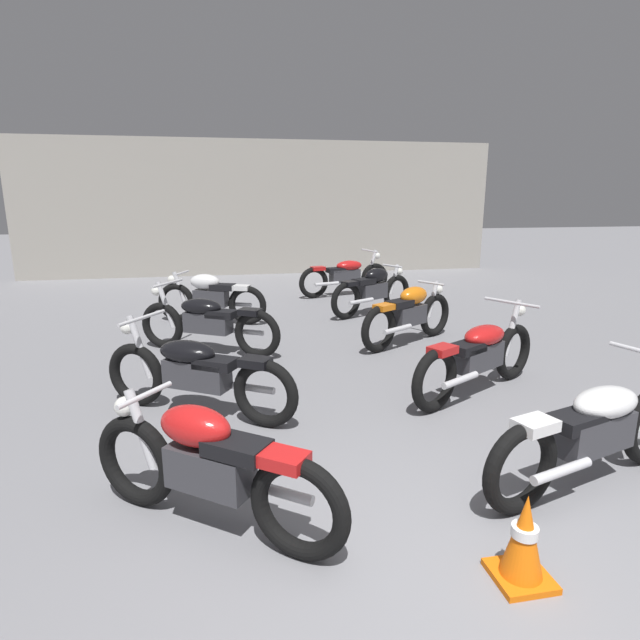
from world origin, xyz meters
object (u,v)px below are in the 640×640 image
object	(u,v)px
motorcycle_right_row_1	(479,355)
motorcycle_right_row_4	(345,275)
motorcycle_left_row_2	(207,321)
motorcycle_left_row_3	(211,297)
motorcycle_right_row_0	(595,430)
traffic_cone	(524,540)
motorcycle_right_row_3	(373,290)
motorcycle_left_row_1	(196,372)
motorcycle_right_row_2	(409,313)
motorcycle_left_row_0	(209,465)

from	to	relation	value
motorcycle_right_row_1	motorcycle_right_row_4	bearing A→B (deg)	90.64
motorcycle_right_row_4	motorcycle_left_row_2	bearing A→B (deg)	-127.51
motorcycle_left_row_3	motorcycle_right_row_0	size ratio (longest dim) A/B	0.88
traffic_cone	motorcycle_right_row_4	bearing A→B (deg)	82.99
motorcycle_right_row_3	motorcycle_left_row_1	bearing A→B (deg)	-126.86
motorcycle_left_row_2	motorcycle_right_row_4	distance (m)	4.75
motorcycle_right_row_0	motorcycle_right_row_3	distance (m)	5.91
motorcycle_right_row_2	traffic_cone	world-z (taller)	motorcycle_right_row_2
motorcycle_left_row_3	motorcycle_right_row_1	bearing A→B (deg)	-53.13
motorcycle_right_row_2	traffic_cone	size ratio (longest dim) A/B	3.24
motorcycle_right_row_2	motorcycle_right_row_4	xyz separation A→B (m)	(-0.02, 3.86, -0.01)
motorcycle_left_row_0	motorcycle_right_row_0	distance (m)	2.82
motorcycle_right_row_0	motorcycle_right_row_4	world-z (taller)	same
motorcycle_left_row_1	motorcycle_left_row_0	bearing A→B (deg)	-85.29
motorcycle_left_row_2	traffic_cone	bearing A→B (deg)	-69.24
motorcycle_left_row_1	motorcycle_left_row_2	size ratio (longest dim) A/B	0.98
motorcycle_right_row_1	motorcycle_right_row_2	size ratio (longest dim) A/B	1.11
motorcycle_right_row_0	motorcycle_right_row_2	bearing A→B (deg)	89.86
motorcycle_right_row_1	motorcycle_right_row_0	bearing A→B (deg)	-91.57
motorcycle_left_row_0	motorcycle_right_row_4	bearing A→B (deg)	70.17
motorcycle_left_row_0	motorcycle_right_row_3	size ratio (longest dim) A/B	0.92
motorcycle_left_row_3	motorcycle_right_row_0	distance (m)	6.47
motorcycle_right_row_1	motorcycle_left_row_2	bearing A→B (deg)	144.21
motorcycle_right_row_1	motorcycle_right_row_2	xyz separation A→B (m)	(-0.04, 2.04, 0.01)
motorcycle_left_row_0	motorcycle_right_row_4	size ratio (longest dim) A/B	0.77
motorcycle_left_row_3	motorcycle_right_row_0	xyz separation A→B (m)	(2.88, -5.80, -0.01)
motorcycle_left_row_1	motorcycle_right_row_4	xyz separation A→B (m)	(2.96, 5.90, 0.00)
motorcycle_left_row_0	traffic_cone	world-z (taller)	motorcycle_left_row_0
motorcycle_right_row_3	motorcycle_right_row_0	bearing A→B (deg)	-90.46
motorcycle_right_row_2	motorcycle_right_row_4	distance (m)	3.86
motorcycle_left_row_1	traffic_cone	bearing A→B (deg)	-54.82
motorcycle_left_row_0	motorcycle_right_row_0	size ratio (longest dim) A/B	0.78
motorcycle_left_row_0	motorcycle_right_row_0	world-z (taller)	motorcycle_right_row_0
motorcycle_left_row_1	motorcycle_right_row_1	bearing A→B (deg)	0.06
motorcycle_right_row_3	traffic_cone	bearing A→B (deg)	-99.45
motorcycle_right_row_4	traffic_cone	world-z (taller)	motorcycle_right_row_4
motorcycle_left_row_0	motorcycle_right_row_2	bearing A→B (deg)	54.18
motorcycle_left_row_3	motorcycle_right_row_4	distance (m)	3.49
motorcycle_left_row_1	motorcycle_right_row_0	world-z (taller)	same
motorcycle_left_row_1	traffic_cone	size ratio (longest dim) A/B	3.53
motorcycle_right_row_0	motorcycle_right_row_1	xyz separation A→B (m)	(0.05, 1.89, 0.00)
motorcycle_left_row_0	motorcycle_right_row_2	size ratio (longest dim) A/B	0.94
motorcycle_left_row_2	motorcycle_right_row_0	distance (m)	4.96
motorcycle_right_row_3	motorcycle_right_row_4	world-z (taller)	motorcycle_right_row_4
motorcycle_left_row_1	motorcycle_right_row_4	world-z (taller)	same
motorcycle_right_row_0	motorcycle_right_row_2	distance (m)	3.93
motorcycle_right_row_0	motorcycle_right_row_4	distance (m)	7.78
motorcycle_right_row_2	traffic_cone	distance (m)	4.87
motorcycle_right_row_0	motorcycle_right_row_3	bearing A→B (deg)	89.54
motorcycle_left_row_0	motorcycle_left_row_2	xyz separation A→B (m)	(-0.09, 4.01, -0.01)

